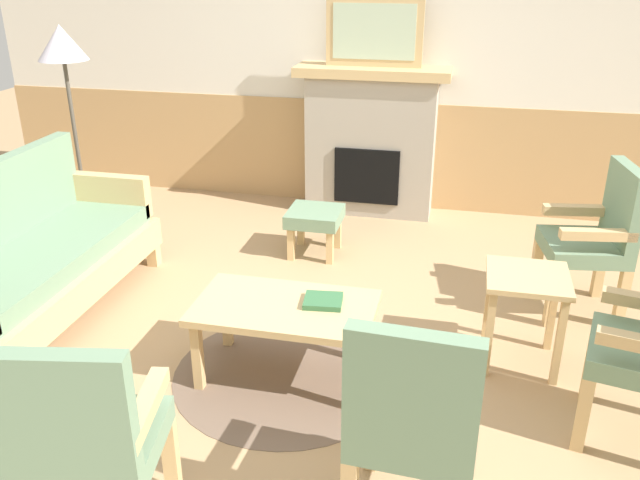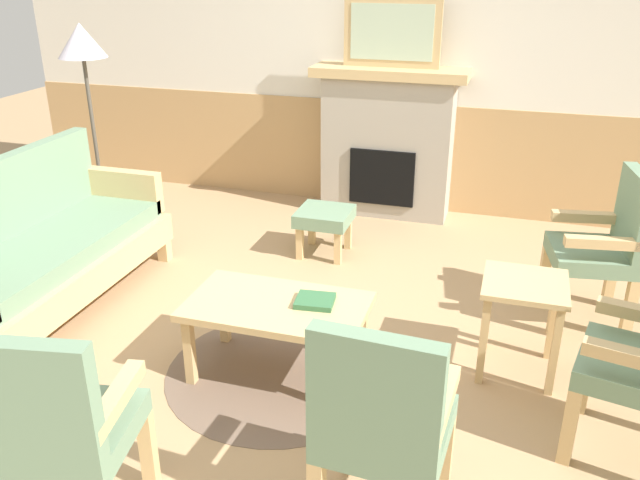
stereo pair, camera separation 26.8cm
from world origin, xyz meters
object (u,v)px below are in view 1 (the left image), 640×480
Objects in this scene: couch at (36,259)px; armchair_front_left at (85,438)px; side_table at (526,294)px; fireplace at (371,140)px; armchair_front_center at (414,417)px; coffee_table at (285,314)px; framed_picture at (374,32)px; book_on_table at (323,301)px; footstool at (315,219)px; armchair_by_window_left at (597,234)px; floor_lamp_by_couch at (64,57)px.

armchair_front_left is at bearing -50.36° from couch.
side_table is (1.64, 1.70, -0.10)m from armchair_front_left.
armchair_front_center is (0.71, -3.53, -0.11)m from fireplace.
coffee_table is (-0.05, -2.63, -0.27)m from fireplace.
framed_picture is 2.80m from book_on_table.
footstool is at bearing 86.59° from armchair_front_left.
armchair_front_center is at bearing -49.86° from coffee_table.
framed_picture is 3.74m from armchair_front_center.
armchair_by_window_left is (3.40, 0.83, 0.14)m from couch.
footstool is 2.90m from armchair_front_left.
book_on_table is 1.85m from armchair_by_window_left.
floor_lamp_by_couch reaches higher than couch.
coffee_table is 1.32m from side_table.
footstool is 0.41× the size of armchair_front_left.
armchair_front_center is at bearing -110.57° from side_table.
armchair_front_left is (1.31, -1.58, 0.14)m from couch.
fireplace is 1.33× the size of armchair_front_left.
book_on_table is 2.83m from floor_lamp_by_couch.
coffee_table is at bearing -9.95° from couch.
fireplace is 1.33× the size of armchair_by_window_left.
floor_lamp_by_couch is at bearing 121.44° from armchair_front_left.
couch reaches higher than coffee_table.
book_on_table is 0.36× the size of side_table.
side_table is at bearing 69.43° from armchair_front_center.
armchair_front_center is at bearing -115.10° from armchair_by_window_left.
book_on_table is (1.89, -0.24, 0.06)m from couch.
couch and armchair_by_window_left have the same top height.
couch is at bearing -126.72° from fireplace.
fireplace reaches higher than armchair_by_window_left.
book_on_table is at bearing -144.70° from armchair_by_window_left.
armchair_by_window_left is at bearing 64.90° from armchair_front_center.
side_table is (-0.45, -0.71, -0.10)m from armchair_by_window_left.
floor_lamp_by_couch is at bearing 162.61° from side_table.
armchair_front_left is at bearing -113.51° from book_on_table.
armchair_front_left is 1.00× the size of armchair_front_center.
book_on_table is at bearing -86.71° from fireplace.
fireplace is at bearing 101.38° from armchair_front_center.
armchair_by_window_left is (1.51, 1.07, 0.08)m from book_on_table.
armchair_front_center is (0.97, -2.50, 0.25)m from footstool.
couch is at bearing 170.05° from coffee_table.
footstool is (1.48, 1.31, -0.11)m from couch.
armchair_front_center is 1.78× the size of side_table.
coffee_table is 2.40× the size of footstool.
coffee_table is (1.69, -0.30, -0.01)m from couch.
floor_lamp_by_couch is at bearing 107.54° from couch.
couch is at bearing -177.62° from side_table.
armchair_by_window_left reaches higher than coffee_table.
framed_picture reaches higher than book_on_table.
fireplace is 2.36× the size of side_table.
armchair_front_left reaches higher than side_table.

